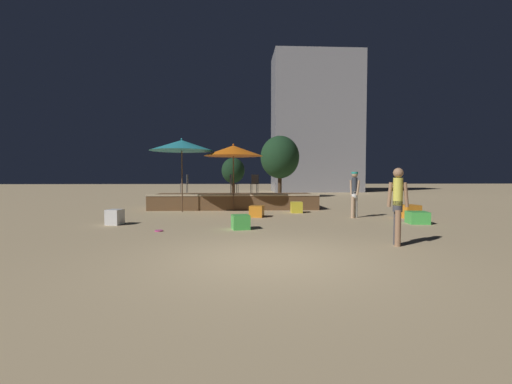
{
  "coord_description": "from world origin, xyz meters",
  "views": [
    {
      "loc": [
        -0.56,
        -6.48,
        1.59
      ],
      "look_at": [
        0.0,
        4.39,
        1.07
      ],
      "focal_mm": 24.0,
      "sensor_mm": 36.0,
      "label": 1
    }
  ],
  "objects_px": {
    "cube_seat_0": "(410,211)",
    "background_tree_1": "(280,157)",
    "patio_umbrella_1": "(233,151)",
    "cube_seat_5": "(241,222)",
    "person_0": "(355,192)",
    "background_tree_0": "(233,171)",
    "cube_seat_4": "(115,217)",
    "bistro_chair_0": "(232,182)",
    "patio_umbrella_0": "(182,145)",
    "cube_seat_2": "(296,207)",
    "cube_seat_3": "(257,211)",
    "cube_seat_1": "(417,218)",
    "person_1": "(398,203)",
    "bistro_chair_2": "(186,182)",
    "frisbee_disc": "(159,231)",
    "bistro_chair_1": "(255,182)"
  },
  "relations": [
    {
      "from": "cube_seat_3",
      "to": "background_tree_1",
      "type": "height_order",
      "value": "background_tree_1"
    },
    {
      "from": "patio_umbrella_1",
      "to": "cube_seat_5",
      "type": "relative_size",
      "value": 5.19
    },
    {
      "from": "cube_seat_4",
      "to": "background_tree_0",
      "type": "distance_m",
      "value": 16.85
    },
    {
      "from": "cube_seat_3",
      "to": "bistro_chair_2",
      "type": "distance_m",
      "value": 5.42
    },
    {
      "from": "person_0",
      "to": "cube_seat_3",
      "type": "bearing_deg",
      "value": -35.88
    },
    {
      "from": "cube_seat_0",
      "to": "bistro_chair_0",
      "type": "xyz_separation_m",
      "value": [
        -6.72,
        3.99,
        1.04
      ]
    },
    {
      "from": "cube_seat_0",
      "to": "background_tree_1",
      "type": "bearing_deg",
      "value": 105.5
    },
    {
      "from": "bistro_chair_0",
      "to": "patio_umbrella_0",
      "type": "bearing_deg",
      "value": 108.41
    },
    {
      "from": "cube_seat_1",
      "to": "cube_seat_4",
      "type": "distance_m",
      "value": 9.96
    },
    {
      "from": "cube_seat_0",
      "to": "cube_seat_3",
      "type": "xyz_separation_m",
      "value": [
        -5.73,
        0.59,
        -0.03
      ]
    },
    {
      "from": "cube_seat_3",
      "to": "bistro_chair_1",
      "type": "bearing_deg",
      "value": 88.52
    },
    {
      "from": "cube_seat_1",
      "to": "bistro_chair_0",
      "type": "relative_size",
      "value": 0.78
    },
    {
      "from": "person_1",
      "to": "background_tree_0",
      "type": "distance_m",
      "value": 20.5
    },
    {
      "from": "cube_seat_0",
      "to": "cube_seat_4",
      "type": "height_order",
      "value": "cube_seat_4"
    },
    {
      "from": "bistro_chair_1",
      "to": "background_tree_1",
      "type": "height_order",
      "value": "background_tree_1"
    },
    {
      "from": "cube_seat_3",
      "to": "bistro_chair_2",
      "type": "xyz_separation_m",
      "value": [
        -3.33,
        4.14,
        1.07
      ]
    },
    {
      "from": "cube_seat_5",
      "to": "background_tree_0",
      "type": "relative_size",
      "value": 0.19
    },
    {
      "from": "person_1",
      "to": "frisbee_disc",
      "type": "height_order",
      "value": "person_1"
    },
    {
      "from": "person_0",
      "to": "bistro_chair_0",
      "type": "distance_m",
      "value": 6.03
    },
    {
      "from": "cube_seat_0",
      "to": "cube_seat_3",
      "type": "distance_m",
      "value": 5.76
    },
    {
      "from": "cube_seat_0",
      "to": "cube_seat_3",
      "type": "bearing_deg",
      "value": 174.08
    },
    {
      "from": "cube_seat_4",
      "to": "cube_seat_3",
      "type": "bearing_deg",
      "value": 21.32
    },
    {
      "from": "person_0",
      "to": "person_1",
      "type": "xyz_separation_m",
      "value": [
        -0.77,
        -5.12,
        -0.02
      ]
    },
    {
      "from": "cube_seat_1",
      "to": "frisbee_disc",
      "type": "bearing_deg",
      "value": -171.76
    },
    {
      "from": "patio_umbrella_1",
      "to": "cube_seat_2",
      "type": "xyz_separation_m",
      "value": [
        2.71,
        -0.91,
        -2.47
      ]
    },
    {
      "from": "bistro_chair_1",
      "to": "background_tree_0",
      "type": "bearing_deg",
      "value": -93.5
    },
    {
      "from": "cube_seat_2",
      "to": "cube_seat_3",
      "type": "distance_m",
      "value": 2.29
    },
    {
      "from": "patio_umbrella_0",
      "to": "person_0",
      "type": "bearing_deg",
      "value": -19.39
    },
    {
      "from": "patio_umbrella_0",
      "to": "cube_seat_2",
      "type": "relative_size",
      "value": 6.68
    },
    {
      "from": "patio_umbrella_0",
      "to": "patio_umbrella_1",
      "type": "relative_size",
      "value": 1.06
    },
    {
      "from": "cube_seat_5",
      "to": "bistro_chair_2",
      "type": "bearing_deg",
      "value": 110.74
    },
    {
      "from": "cube_seat_5",
      "to": "person_0",
      "type": "distance_m",
      "value": 5.07
    },
    {
      "from": "background_tree_1",
      "to": "background_tree_0",
      "type": "bearing_deg",
      "value": 140.84
    },
    {
      "from": "patio_umbrella_1",
      "to": "bistro_chair_0",
      "type": "height_order",
      "value": "patio_umbrella_1"
    },
    {
      "from": "patio_umbrella_0",
      "to": "background_tree_0",
      "type": "xyz_separation_m",
      "value": [
        2.03,
        12.55,
        -0.91
      ]
    },
    {
      "from": "cube_seat_4",
      "to": "background_tree_1",
      "type": "xyz_separation_m",
      "value": [
        7.02,
        13.57,
        2.68
      ]
    },
    {
      "from": "cube_seat_2",
      "to": "background_tree_1",
      "type": "relative_size",
      "value": 0.11
    },
    {
      "from": "patio_umbrella_0",
      "to": "cube_seat_0",
      "type": "height_order",
      "value": "patio_umbrella_0"
    },
    {
      "from": "background_tree_1",
      "to": "frisbee_disc",
      "type": "bearing_deg",
      "value": -109.42
    },
    {
      "from": "patio_umbrella_0",
      "to": "cube_seat_5",
      "type": "height_order",
      "value": "patio_umbrella_0"
    },
    {
      "from": "person_0",
      "to": "background_tree_0",
      "type": "xyz_separation_m",
      "value": [
        -4.8,
        14.95,
        1.01
      ]
    },
    {
      "from": "frisbee_disc",
      "to": "background_tree_0",
      "type": "height_order",
      "value": "background_tree_0"
    },
    {
      "from": "cube_seat_1",
      "to": "person_1",
      "type": "height_order",
      "value": "person_1"
    },
    {
      "from": "bistro_chair_2",
      "to": "background_tree_0",
      "type": "bearing_deg",
      "value": 170.6
    },
    {
      "from": "cube_seat_0",
      "to": "cube_seat_1",
      "type": "bearing_deg",
      "value": -108.26
    },
    {
      "from": "person_1",
      "to": "frisbee_disc",
      "type": "relative_size",
      "value": 7.64
    },
    {
      "from": "patio_umbrella_0",
      "to": "background_tree_0",
      "type": "relative_size",
      "value": 1.06
    },
    {
      "from": "person_0",
      "to": "cube_seat_0",
      "type": "bearing_deg",
      "value": 145.77
    },
    {
      "from": "person_0",
      "to": "bistro_chair_0",
      "type": "xyz_separation_m",
      "value": [
        -4.66,
        3.82,
        0.3
      ]
    },
    {
      "from": "bistro_chair_2",
      "to": "background_tree_0",
      "type": "distance_m",
      "value": 10.65
    }
  ]
}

